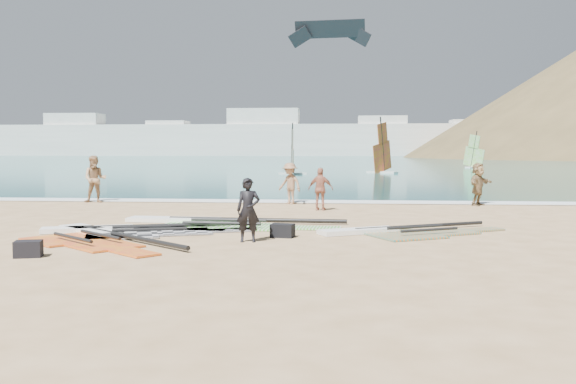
# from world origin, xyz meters

# --- Properties ---
(ground) EXTENTS (300.00, 300.00, 0.00)m
(ground) POSITION_xyz_m (0.00, 0.00, 0.00)
(ground) COLOR tan
(ground) RESTS_ON ground
(sea) EXTENTS (300.00, 240.00, 0.06)m
(sea) POSITION_xyz_m (0.00, 132.00, 0.00)
(sea) COLOR #0B3F52
(sea) RESTS_ON ground
(surf_line) EXTENTS (300.00, 1.20, 0.04)m
(surf_line) POSITION_xyz_m (0.00, 12.30, 0.00)
(surf_line) COLOR white
(surf_line) RESTS_ON ground
(far_town) EXTENTS (160.00, 8.00, 12.00)m
(far_town) POSITION_xyz_m (-15.72, 150.00, 4.49)
(far_town) COLOR white
(far_town) RESTS_ON ground
(rig_grey) EXTENTS (5.64, 3.27, 0.20)m
(rig_grey) POSITION_xyz_m (-4.54, 2.76, 0.05)
(rig_grey) COLOR #242427
(rig_grey) RESTS_ON ground
(rig_green) EXTENTS (6.55, 2.75, 0.21)m
(rig_green) POSITION_xyz_m (-2.78, 4.58, 0.05)
(rig_green) COLOR green
(rig_green) RESTS_ON ground
(rig_orange) EXTENTS (4.99, 3.43, 0.20)m
(rig_orange) POSITION_xyz_m (2.44, 3.18, 0.05)
(rig_orange) COLOR orange
(rig_orange) RESTS_ON ground
(rig_red) EXTENTS (4.57, 4.72, 0.20)m
(rig_red) POSITION_xyz_m (-5.04, 1.51, 0.05)
(rig_red) COLOR red
(rig_red) RESTS_ON ground
(gear_bag_near) EXTENTS (0.61, 0.51, 0.33)m
(gear_bag_near) POSITION_xyz_m (-5.36, -1.08, 0.17)
(gear_bag_near) COLOR black
(gear_bag_near) RESTS_ON ground
(gear_bag_far) EXTENTS (0.61, 0.48, 0.33)m
(gear_bag_far) POSITION_xyz_m (-0.51, 2.24, 0.17)
(gear_bag_far) COLOR black
(gear_bag_far) RESTS_ON ground
(person_wetsuit) EXTENTS (0.59, 0.43, 1.51)m
(person_wetsuit) POSITION_xyz_m (-1.23, 1.38, 0.75)
(person_wetsuit) COLOR black
(person_wetsuit) RESTS_ON ground
(beachgoer_left) EXTENTS (1.04, 0.88, 1.89)m
(beachgoer_left) POSITION_xyz_m (-9.01, 11.50, 0.94)
(beachgoer_left) COLOR tan
(beachgoer_left) RESTS_ON ground
(beachgoer_mid) EXTENTS (1.20, 1.10, 1.62)m
(beachgoer_mid) POSITION_xyz_m (-1.14, 11.50, 0.81)
(beachgoer_mid) COLOR #966C4C
(beachgoer_mid) RESTS_ON ground
(beachgoer_back) EXTENTS (0.93, 0.50, 1.51)m
(beachgoer_back) POSITION_xyz_m (0.16, 9.07, 0.76)
(beachgoer_back) COLOR #B66F54
(beachgoer_back) RESTS_ON ground
(beachgoer_right) EXTENTS (1.30, 1.51, 1.64)m
(beachgoer_right) POSITION_xyz_m (6.06, 11.50, 0.82)
(beachgoer_right) COLOR #95774E
(beachgoer_right) RESTS_ON ground
(windsurfer_left) EXTENTS (2.37, 2.79, 4.20)m
(windsurfer_left) POSITION_xyz_m (-3.28, 38.03, 1.24)
(windsurfer_left) COLOR white
(windsurfer_left) RESTS_ON ground
(windsurfer_centre) EXTENTS (2.65, 2.78, 4.82)m
(windsurfer_centre) POSITION_xyz_m (4.08, 41.28, 1.37)
(windsurfer_centre) COLOR white
(windsurfer_centre) RESTS_ON ground
(windsurfer_right) EXTENTS (2.01, 1.97, 3.98)m
(windsurfer_right) POSITION_xyz_m (14.59, 56.40, 1.19)
(windsurfer_right) COLOR white
(windsurfer_right) RESTS_ON ground
(kitesurf_kite) EXTENTS (7.77, 1.48, 2.49)m
(kitesurf_kite) POSITION_xyz_m (-0.55, 47.09, 12.98)
(kitesurf_kite) COLOR black
(kitesurf_kite) RESTS_ON ground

